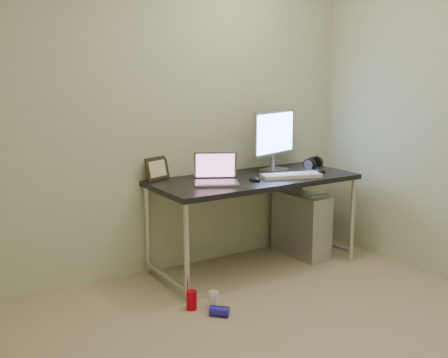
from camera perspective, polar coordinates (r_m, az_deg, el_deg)
The scene contains 16 objects.
wall_back at distance 4.37m, azimuth -6.58°, elevation 6.52°, with size 3.50×0.02×2.50m, color beige.
desk at distance 4.47m, azimuth 3.03°, elevation -0.79°, with size 1.65×0.72×0.75m.
tower_computer at distance 4.91m, azimuth 7.85°, elevation -4.59°, with size 0.26×0.54×0.58m.
cable_a at distance 5.05m, azimuth 5.41°, elevation -2.58°, with size 0.01×0.01×0.70m, color black.
cable_b at distance 5.10m, azimuth 6.35°, elevation -2.71°, with size 0.01×0.01×0.72m, color black.
can_red at distance 3.88m, azimuth -3.32°, elevation -12.19°, with size 0.07×0.07×0.13m, color red.
can_white at distance 3.88m, azimuth -1.07°, elevation -12.21°, with size 0.07×0.07×0.12m, color white.
can_blue at distance 3.79m, azimuth -0.47°, elevation -13.27°, with size 0.07×0.07×0.13m, color #241DB2.
laptop at distance 4.22m, azimuth -0.82°, elevation 0.29°, with size 0.42×0.39×0.23m.
monitor at distance 4.72m, azimuth 5.12°, elevation 4.42°, with size 0.53×0.21×0.51m.
keyboard at distance 4.47m, azimuth 6.83°, elevation 0.34°, with size 0.48×0.16×0.03m, color silver.
mouse_right at distance 4.72m, azimuth 9.72°, elevation 0.91°, with size 0.07×0.12×0.04m, color black.
mouse_left at distance 4.32m, azimuth 3.13°, elevation 0.06°, with size 0.07×0.11×0.04m, color black.
headphones at distance 4.97m, azimuth 9.05°, elevation 1.58°, with size 0.20×0.11×0.12m.
picture_frame at distance 4.37m, azimuth -6.82°, elevation 1.07°, with size 0.22×0.03×0.18m, color black.
webcam at distance 4.44m, azimuth -2.78°, elevation 1.20°, with size 0.04×0.03×0.11m.
Camera 1 is at (-1.89, -2.17, 1.61)m, focal length 45.00 mm.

